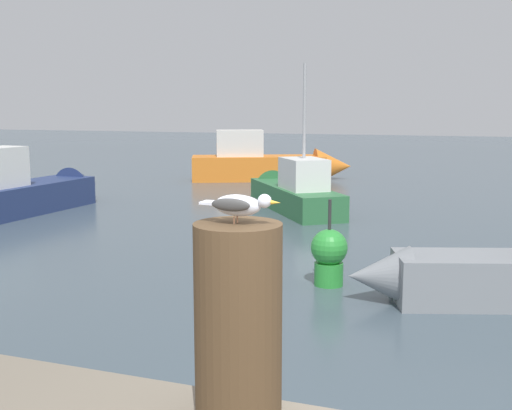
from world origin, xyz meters
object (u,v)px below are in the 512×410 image
Objects in this scene: seagull at (239,204)px; mooring_post at (238,323)px; boat_orange at (273,164)px; boat_navy at (27,191)px; channel_buoy at (329,255)px; boat_green at (289,191)px.

mooring_post is at bearing 178.14° from seagull.
seagull is at bearing -72.19° from boat_orange.
boat_navy is 9.77m from channel_buoy.
boat_green is at bearing -67.82° from boat_orange.
mooring_post is at bearing -74.28° from boat_green.
mooring_post is 0.17× the size of boat_navy.
boat_orange is (-6.29, 19.61, -1.07)m from mooring_post.
boat_navy is 4.39× the size of channel_buoy.
channel_buoy is at bearing -68.26° from boat_orange.
boat_navy reaches higher than channel_buoy.
mooring_post is 0.57m from seagull.
mooring_post is 2.47× the size of seagull.
boat_green is 7.51m from channel_buoy.
boat_orange is at bearing 112.18° from boat_green.
mooring_post is 6.68m from channel_buoy.
boat_green is at bearing 105.74° from seagull.
seagull is 14.57m from boat_navy.
seagull is (0.01, -0.00, 0.57)m from mooring_post.
boat_navy is at bearing 133.59° from mooring_post.
seagull is 20.66m from boat_orange.
boat_green is 3.62× the size of channel_buoy.
mooring_post reaches higher than channel_buoy.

